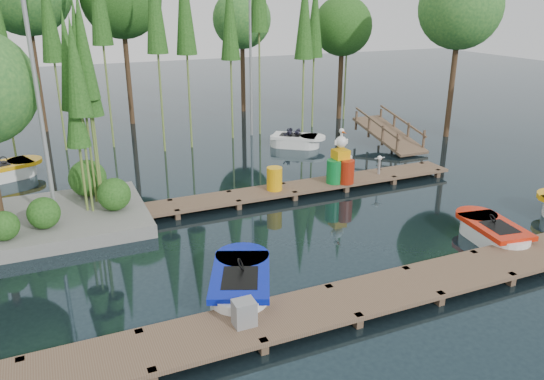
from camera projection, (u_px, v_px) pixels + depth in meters
name	position (u px, v px, depth m)	size (l,w,h in m)	color
ground_plane	(263.00, 233.00, 15.52)	(90.00, 90.00, 0.00)	#1C2D35
near_dock	(343.00, 302.00, 11.57)	(18.00, 1.50, 0.50)	brown
far_dock	(262.00, 194.00, 17.97)	(15.00, 1.20, 0.50)	brown
island	(11.00, 123.00, 14.88)	(6.20, 4.20, 6.75)	slate
tree_screen	(117.00, 7.00, 21.76)	(34.42, 18.53, 10.31)	#442F1D
lamp_island	(36.00, 86.00, 14.13)	(0.30, 0.30, 7.25)	gray
lamp_rear	(250.00, 47.00, 25.03)	(0.30, 0.30, 7.25)	gray
ramp	(389.00, 134.00, 24.31)	(1.50, 3.94, 1.49)	brown
boat_blue	(241.00, 284.00, 12.20)	(2.33, 3.17, 0.97)	white
boat_red	(493.00, 233.00, 14.92)	(1.53, 2.73, 0.87)	white
boat_yellow_far	(2.00, 172.00, 20.02)	(3.06, 2.18, 1.40)	white
boat_white_far	(296.00, 141.00, 24.38)	(2.75, 2.47, 1.22)	white
utility_cabinet	(244.00, 313.00, 10.59)	(0.44, 0.37, 0.54)	gray
yellow_barrel	(274.00, 179.00, 17.99)	(0.53, 0.53, 0.79)	#F1A70C
drum_cluster	(341.00, 166.00, 18.76)	(1.12, 1.02, 1.93)	#0D792F
seagull_post	(379.00, 162.00, 19.56)	(0.44, 0.24, 0.71)	gray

